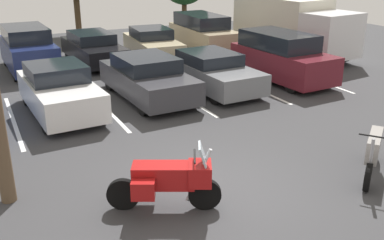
% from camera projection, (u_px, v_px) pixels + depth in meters
% --- Properties ---
extents(ground, '(44.00, 44.00, 0.10)m').
position_uv_depth(ground, '(215.00, 190.00, 9.54)').
color(ground, '#38383A').
extents(motorcycle_touring, '(2.07, 1.34, 1.38)m').
position_uv_depth(motorcycle_touring, '(168.00, 179.00, 8.54)').
color(motorcycle_touring, black).
rests_on(motorcycle_touring, ground).
extents(motorcycle_second, '(1.81, 1.43, 1.24)m').
position_uv_depth(motorcycle_second, '(373.00, 152.00, 9.91)').
color(motorcycle_second, black).
rests_on(motorcycle_second, ground).
extents(parking_stripes, '(17.19, 5.02, 0.01)m').
position_uv_depth(parking_stripes, '(105.00, 107.00, 14.58)').
color(parking_stripes, silver).
rests_on(parking_stripes, ground).
extents(car_white, '(2.05, 4.35, 1.55)m').
position_uv_depth(car_white, '(59.00, 91.00, 13.81)').
color(car_white, white).
rests_on(car_white, ground).
extents(car_charcoal, '(2.14, 4.69, 1.47)m').
position_uv_depth(car_charcoal, '(147.00, 78.00, 15.32)').
color(car_charcoal, '#38383D').
rests_on(car_charcoal, ground).
extents(car_grey, '(2.09, 4.33, 1.37)m').
position_uv_depth(car_grey, '(213.00, 72.00, 16.27)').
color(car_grey, slate).
rests_on(car_grey, ground).
extents(car_maroon, '(2.17, 4.59, 1.88)m').
position_uv_depth(car_maroon, '(281.00, 57.00, 17.45)').
color(car_maroon, maroon).
rests_on(car_maroon, ground).
extents(car_far_navy, '(1.96, 4.46, 1.86)m').
position_uv_depth(car_far_navy, '(28.00, 49.00, 18.95)').
color(car_far_navy, navy).
rests_on(car_far_navy, ground).
extents(car_far_black, '(2.03, 4.85, 1.41)m').
position_uv_depth(car_far_black, '(93.00, 48.00, 20.31)').
color(car_far_black, black).
rests_on(car_far_black, ground).
extents(car_far_champagne, '(2.13, 4.61, 1.43)m').
position_uv_depth(car_far_champagne, '(152.00, 43.00, 21.37)').
color(car_far_champagne, '#C1B289').
rests_on(car_far_champagne, ground).
extents(car_far_tan, '(1.95, 4.85, 1.90)m').
position_uv_depth(car_far_tan, '(203.00, 33.00, 22.61)').
color(car_far_tan, tan).
rests_on(car_far_tan, ground).
extents(box_truck, '(3.20, 6.55, 2.80)m').
position_uv_depth(box_truck, '(292.00, 26.00, 21.48)').
color(box_truck, silver).
rests_on(box_truck, ground).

